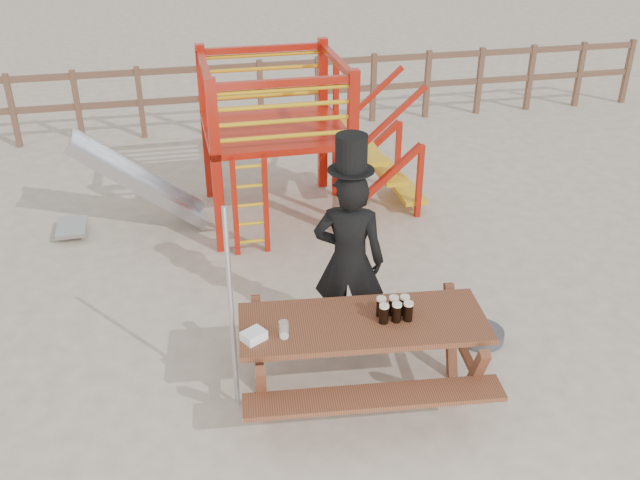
{
  "coord_description": "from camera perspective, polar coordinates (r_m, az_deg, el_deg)",
  "views": [
    {
      "loc": [
        -1.07,
        -4.8,
        4.19
      ],
      "look_at": [
        0.17,
        0.8,
        1.09
      ],
      "focal_mm": 40.0,
      "sensor_mm": 36.0,
      "label": 1
    }
  ],
  "objects": [
    {
      "name": "back_fence",
      "position": [
        12.34,
        -7.15,
        11.89
      ],
      "size": [
        15.09,
        0.09,
        1.2
      ],
      "color": "brown",
      "rests_on": "ground"
    },
    {
      "name": "ground",
      "position": [
        6.46,
        0.08,
        -12.07
      ],
      "size": [
        60.0,
        60.0,
        0.0
      ],
      "primitive_type": "plane",
      "color": "#C6B49A",
      "rests_on": "ground"
    },
    {
      "name": "paper_bag",
      "position": [
        5.72,
        -5.32,
        -7.63
      ],
      "size": [
        0.23,
        0.21,
        0.08
      ],
      "primitive_type": "cube",
      "rotation": [
        0.0,
        0.0,
        0.53
      ],
      "color": "white",
      "rests_on": "picnic_table"
    },
    {
      "name": "picnic_table",
      "position": [
        6.12,
        3.41,
        -8.73
      ],
      "size": [
        2.19,
        1.62,
        0.8
      ],
      "rotation": [
        0.0,
        0.0,
        -0.1
      ],
      "color": "brown",
      "rests_on": "ground"
    },
    {
      "name": "parasol_base",
      "position": [
        7.22,
        12.73,
        -7.41
      ],
      "size": [
        0.45,
        0.45,
        0.19
      ],
      "color": "#3E3E43",
      "rests_on": "ground"
    },
    {
      "name": "metal_pole",
      "position": [
        5.81,
        -7.09,
        -5.82
      ],
      "size": [
        0.04,
        0.04,
        1.9
      ],
      "primitive_type": "cylinder",
      "color": "#B2B2B7",
      "rests_on": "ground"
    },
    {
      "name": "empty_glasses",
      "position": [
        5.72,
        -2.91,
        -7.22
      ],
      "size": [
        0.08,
        0.08,
        0.15
      ],
      "color": "silver",
      "rests_on": "picnic_table"
    },
    {
      "name": "playground_fort",
      "position": [
        9.02,
        -4.13,
        8.07
      ],
      "size": [
        4.71,
        1.84,
        2.1
      ],
      "color": "#AB190B",
      "rests_on": "ground"
    },
    {
      "name": "man_with_hat",
      "position": [
        6.54,
        2.34,
        -1.34
      ],
      "size": [
        0.77,
        0.63,
        2.13
      ],
      "rotation": [
        0.0,
        0.0,
        2.8
      ],
      "color": "black",
      "rests_on": "ground"
    },
    {
      "name": "stout_pints",
      "position": [
        5.96,
        5.99,
        -5.51
      ],
      "size": [
        0.29,
        0.2,
        0.17
      ],
      "color": "black",
      "rests_on": "picnic_table"
    }
  ]
}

